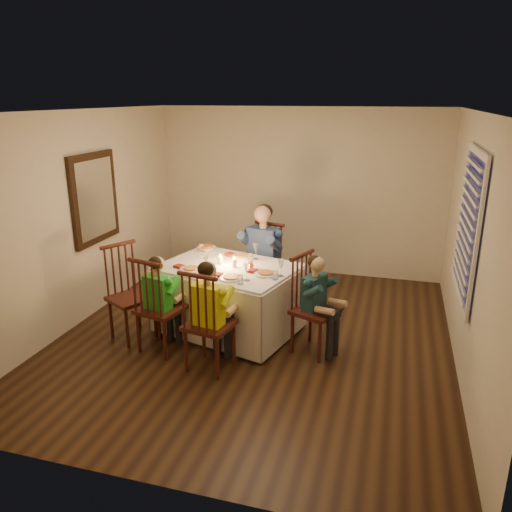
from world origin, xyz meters
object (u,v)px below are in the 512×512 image
(chair_adult, at_px, (262,304))
(chair_near_left, at_px, (163,349))
(adult, at_px, (262,304))
(child_teal, at_px, (314,351))
(dining_table, at_px, (229,285))
(chair_end, at_px, (314,351))
(child_yellow, at_px, (211,367))
(serving_bowl, at_px, (206,248))
(chair_near_right, at_px, (211,367))
(chair_extra, at_px, (135,337))
(child_green, at_px, (163,349))

(chair_adult, bearing_deg, chair_near_left, -102.45)
(adult, height_order, child_teal, adult)
(dining_table, relative_size, chair_end, 1.62)
(chair_end, xyz_separation_m, child_yellow, (-1.00, -0.66, 0.00))
(chair_end, distance_m, adult, 1.46)
(serving_bowl, bearing_deg, chair_adult, 28.48)
(chair_near_right, height_order, adult, adult)
(chair_adult, height_order, child_teal, same)
(chair_extra, height_order, child_teal, chair_extra)
(child_yellow, xyz_separation_m, child_teal, (1.00, 0.66, 0.00))
(chair_near_left, distance_m, chair_near_right, 0.70)
(chair_adult, relative_size, child_yellow, 0.94)
(dining_table, height_order, chair_adult, dining_table)
(dining_table, relative_size, child_green, 1.63)
(child_yellow, bearing_deg, chair_end, -136.67)
(child_teal, bearing_deg, serving_bowl, 86.11)
(adult, xyz_separation_m, child_yellow, (-0.08, -1.79, 0.00))
(chair_near_right, xyz_separation_m, child_yellow, (0.00, 0.00, 0.00))
(adult, bearing_deg, chair_end, -37.93)
(adult, bearing_deg, chair_near_right, -79.46)
(dining_table, bearing_deg, chair_end, 1.34)
(chair_near_left, distance_m, child_teal, 1.72)
(chair_end, relative_size, serving_bowl, 5.17)
(chair_adult, height_order, serving_bowl, serving_bowl)
(chair_near_left, distance_m, chair_end, 1.72)
(child_yellow, relative_size, child_teal, 1.06)
(child_green, distance_m, serving_bowl, 1.48)
(child_green, height_order, child_teal, child_teal)
(chair_end, relative_size, child_yellow, 0.94)
(chair_adult, height_order, child_yellow, child_yellow)
(serving_bowl, bearing_deg, child_green, -94.16)
(chair_end, height_order, chair_extra, chair_extra)
(chair_extra, bearing_deg, dining_table, -34.01)
(chair_near_right, bearing_deg, child_green, -8.68)
(chair_end, relative_size, child_teal, 1.00)
(chair_near_right, bearing_deg, chair_extra, -9.79)
(chair_near_left, xyz_separation_m, chair_near_right, (0.67, -0.22, 0.00))
(chair_end, distance_m, child_yellow, 1.19)
(dining_table, height_order, serving_bowl, serving_bowl)
(chair_end, bearing_deg, dining_table, 98.79)
(serving_bowl, bearing_deg, child_teal, -26.16)
(adult, xyz_separation_m, child_teal, (0.92, -1.13, 0.00))
(dining_table, distance_m, child_yellow, 1.10)
(dining_table, xyz_separation_m, adult, (0.19, 0.87, -0.59))
(child_yellow, relative_size, serving_bowl, 5.49)
(chair_near_left, height_order, adult, adult)
(chair_extra, xyz_separation_m, serving_bowl, (0.55, 1.03, 0.85))
(dining_table, bearing_deg, chair_adult, 92.72)
(child_yellow, bearing_deg, child_green, -8.68)
(chair_adult, xyz_separation_m, chair_near_right, (-0.08, -1.79, 0.00))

